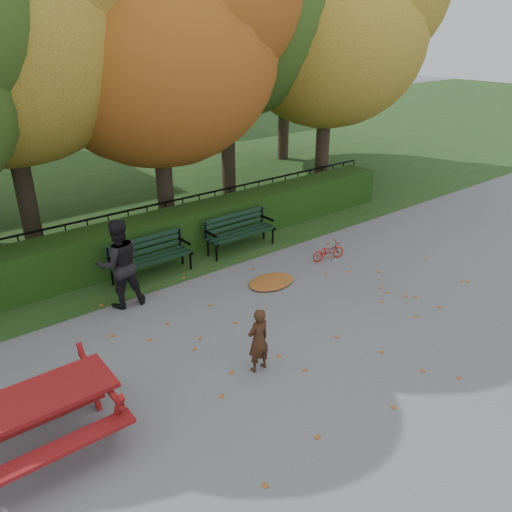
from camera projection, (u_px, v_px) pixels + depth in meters
ground at (311, 328)px, 9.08m from camera, size 90.00×90.00×0.00m
grass_strip at (56, 170)px, 19.08m from camera, size 90.00×90.00×0.00m
building_right at (96, 8)px, 31.05m from camera, size 9.00×6.00×12.00m
hedge at (183, 230)px, 12.09m from camera, size 13.00×0.90×1.00m
iron_fence at (166, 220)px, 12.64m from camera, size 14.00×0.04×1.02m
tree_b at (9, 5)px, 10.27m from camera, size 6.72×6.40×8.79m
tree_c at (170, 34)px, 11.79m from camera, size 6.30×6.00×8.00m
tree_e at (343, 23)px, 14.73m from camera, size 6.09×5.80×8.16m
tree_g at (297, 15)px, 18.47m from camera, size 6.30×6.00×8.55m
bench_left at (149, 254)px, 10.78m from camera, size 1.80×0.57×0.88m
bench_right at (239, 229)px, 12.13m from camera, size 1.80×0.57×0.88m
picnic_table at (36, 409)px, 6.24m from camera, size 1.95×1.57×0.95m
leaf_pile at (271, 282)px, 10.65m from camera, size 1.27×1.09×0.07m
leaf_scatter at (299, 321)px, 9.30m from camera, size 9.00×5.70×0.01m
child at (258, 340)px, 7.77m from camera, size 0.41×0.27×1.10m
adult at (119, 264)px, 9.49m from camera, size 0.95×0.79×1.78m
bicycle at (328, 251)px, 11.66m from camera, size 0.87×0.46×0.44m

